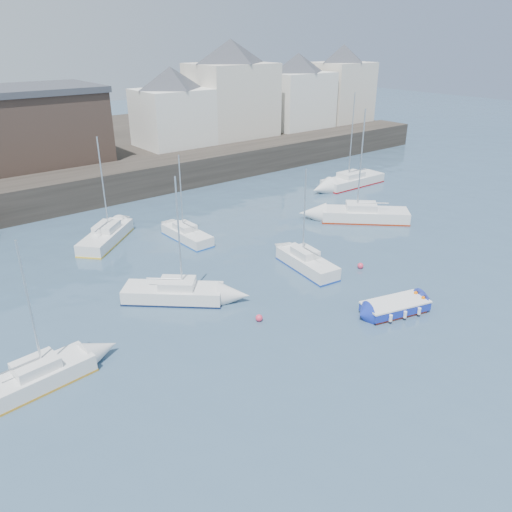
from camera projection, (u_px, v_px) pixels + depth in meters
water at (402, 357)px, 25.58m from camera, size 220.00×220.00×0.00m
quay_wall at (113, 183)px, 49.92m from camera, size 90.00×5.00×3.00m
land_strip at (53, 153)px, 62.79m from camera, size 90.00×32.00×2.80m
bldg_east_a at (231, 88)px, 63.32m from camera, size 13.36×13.36×11.80m
bldg_east_b at (297, 91)px, 69.62m from camera, size 11.88×11.88×9.95m
bldg_east_c at (342, 83)px, 74.55m from camera, size 11.14×11.14×10.95m
bldg_east_d at (172, 106)px, 58.42m from camera, size 11.14×11.14×8.95m
warehouse at (17, 127)px, 50.11m from camera, size 16.40×10.40×7.60m
blue_dinghy at (395, 307)px, 29.48m from camera, size 4.32×2.74×0.76m
sailboat_a at (33, 379)px, 23.15m from camera, size 5.80×2.37×7.34m
sailboat_b at (174, 293)px, 30.86m from camera, size 5.87×5.57×7.90m
sailboat_c at (307, 262)px, 34.87m from camera, size 2.42×5.55×7.08m
sailboat_d at (364, 214)px, 43.99m from camera, size 7.12×6.94×9.61m
sailboat_f at (187, 234)px, 39.89m from camera, size 1.82×5.27×6.80m
sailboat_g at (353, 180)px, 54.23m from camera, size 7.73×2.54×9.75m
sailboat_h at (106, 236)px, 39.41m from camera, size 6.09×5.81×8.22m
buoy_near at (259, 321)px, 28.82m from camera, size 0.42×0.42×0.42m
buoy_mid at (360, 268)px, 35.26m from camera, size 0.43×0.43×0.43m
buoy_far at (151, 287)px, 32.59m from camera, size 0.42×0.42×0.42m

